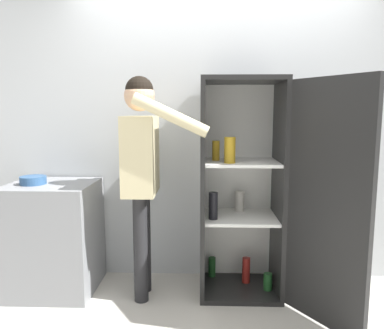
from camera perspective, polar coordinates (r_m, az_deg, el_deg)
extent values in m
cube|color=silver|center=(3.31, 4.16, 4.52)|extent=(7.00, 0.06, 2.55)
cube|color=black|center=(3.32, 7.14, -18.09)|extent=(0.64, 0.55, 0.04)
cube|color=black|center=(2.99, 7.72, 12.61)|extent=(0.64, 0.55, 0.04)
cube|color=white|center=(3.30, 7.00, -2.65)|extent=(0.64, 0.03, 1.67)
cube|color=black|center=(3.03, 1.66, -3.54)|extent=(0.04, 0.55, 1.67)
cube|color=black|center=(3.09, 13.07, -3.53)|extent=(0.04, 0.55, 1.67)
cube|color=white|center=(3.10, 7.34, -7.96)|extent=(0.57, 0.48, 0.02)
cube|color=white|center=(3.01, 7.49, 0.34)|extent=(0.57, 0.48, 0.02)
cube|color=black|center=(2.64, 19.93, -5.76)|extent=(0.40, 0.56, 1.67)
cylinder|color=maroon|center=(3.33, 8.24, -15.63)|extent=(0.07, 0.07, 0.22)
cylinder|color=#B78C1E|center=(3.01, 3.66, 2.12)|extent=(0.06, 0.06, 0.16)
cylinder|color=beige|center=(3.22, 7.27, -5.56)|extent=(0.08, 0.08, 0.17)
cylinder|color=black|center=(2.96, 3.25, -6.30)|extent=(0.07, 0.07, 0.21)
cylinder|color=#1E5123|center=(3.25, 11.47, -17.10)|extent=(0.07, 0.07, 0.14)
cylinder|color=#B78C1E|center=(2.86, 5.78, 2.20)|extent=(0.09, 0.09, 0.20)
cylinder|color=#1E5123|center=(3.43, 3.06, -15.30)|extent=(0.06, 0.06, 0.17)
cylinder|color=#262628|center=(3.16, -7.33, -11.52)|extent=(0.11, 0.11, 0.85)
cylinder|color=#262628|center=(3.00, -7.84, -12.63)|extent=(0.11, 0.11, 0.85)
cube|color=beige|center=(2.91, -7.84, 1.42)|extent=(0.25, 0.43, 0.60)
sphere|color=#DBAD89|center=(2.89, -8.01, 10.33)|extent=(0.23, 0.23, 0.23)
sphere|color=black|center=(2.90, -8.02, 11.13)|extent=(0.21, 0.21, 0.21)
cylinder|color=beige|center=(3.15, -7.14, 1.38)|extent=(0.09, 0.09, 0.56)
cylinder|color=beige|center=(2.62, -3.27, 7.52)|extent=(0.55, 0.09, 0.32)
cube|color=gray|center=(3.35, -20.26, -10.31)|extent=(0.68, 0.62, 0.90)
cylinder|color=#335B8E|center=(3.25, -23.05, -2.22)|extent=(0.20, 0.20, 0.06)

